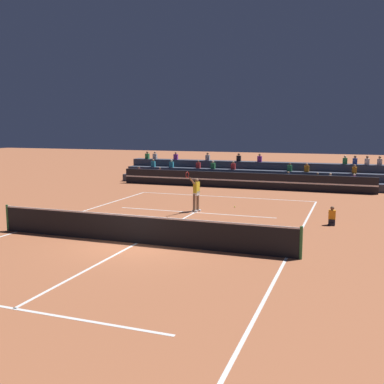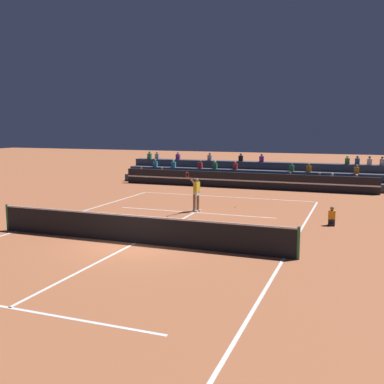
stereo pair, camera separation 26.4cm
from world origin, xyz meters
TOP-DOWN VIEW (x-y plane):
  - ground_plane at (0.00, 0.00)m, footprint 120.00×120.00m
  - court_lines at (0.00, 0.00)m, footprint 11.10×23.90m
  - tennis_net at (0.00, 0.00)m, footprint 12.00×0.10m
  - sponsor_banner_wall at (0.00, 16.13)m, footprint 18.00×0.26m
  - bleacher_stand at (0.00, 18.66)m, footprint 19.62×2.85m
  - ball_kid_courtside at (6.65, 5.71)m, footprint 0.30×0.36m
  - tennis_player at (-0.03, 6.70)m, footprint 0.41×1.42m
  - tennis_ball at (1.53, 8.52)m, footprint 0.07×0.07m

SIDE VIEW (x-z plane):
  - ground_plane at x=0.00m, z-range 0.00..0.00m
  - court_lines at x=0.00m, z-range 0.00..0.01m
  - tennis_ball at x=1.53m, z-range 0.00..0.07m
  - ball_kid_courtside at x=6.65m, z-range -0.09..0.75m
  - tennis_net at x=0.00m, z-range -0.01..1.09m
  - sponsor_banner_wall at x=0.00m, z-range 0.00..1.10m
  - bleacher_stand at x=0.00m, z-range -0.49..1.79m
  - tennis_player at x=-0.03m, z-range -0.12..2.07m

